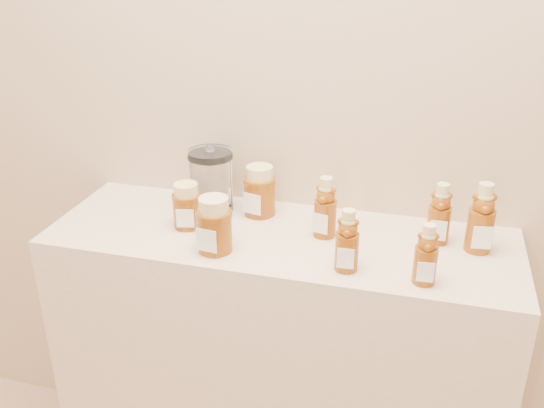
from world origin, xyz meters
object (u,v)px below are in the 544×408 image
(bear_bottle_back_left, at_px, (326,203))
(bear_bottle_front_left, at_px, (348,236))
(honey_jar_left, at_px, (187,205))
(glass_canister, at_px, (211,178))
(display_table, at_px, (279,374))

(bear_bottle_back_left, distance_m, bear_bottle_front_left, 0.17)
(honey_jar_left, height_order, glass_canister, glass_canister)
(glass_canister, bearing_deg, bear_bottle_back_left, -11.63)
(display_table, bearing_deg, bear_bottle_back_left, 15.67)
(bear_bottle_back_left, relative_size, glass_canister, 0.95)
(bear_bottle_front_left, xyz_separation_m, glass_canister, (-0.41, 0.22, 0.01))
(display_table, height_order, bear_bottle_back_left, bear_bottle_back_left)
(glass_canister, bearing_deg, honey_jar_left, -103.84)
(display_table, distance_m, bear_bottle_front_left, 0.58)
(bear_bottle_back_left, height_order, honey_jar_left, bear_bottle_back_left)
(bear_bottle_front_left, bearing_deg, honey_jar_left, 162.58)
(display_table, bearing_deg, bear_bottle_front_left, -32.85)
(honey_jar_left, bearing_deg, display_table, -10.90)
(bear_bottle_back_left, bearing_deg, glass_canister, -178.65)
(display_table, relative_size, glass_canister, 6.33)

